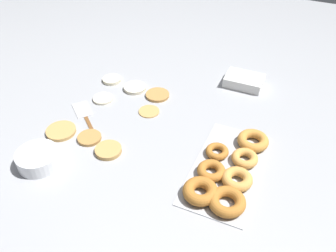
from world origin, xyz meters
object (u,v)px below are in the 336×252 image
(pancake_1, at_px, (112,80))
(pancake_2, at_px, (89,138))
(pancake_5, at_px, (149,111))
(container_stack, at_px, (244,81))
(pancake_4, at_px, (61,131))
(pancake_6, at_px, (108,150))
(pancake_3, at_px, (135,88))
(batter_bowl, at_px, (38,159))
(donut_tray, at_px, (228,172))
(spatula, at_px, (84,113))
(pancake_0, at_px, (103,99))
(pancake_7, at_px, (158,95))

(pancake_1, xyz_separation_m, pancake_2, (-0.37, -0.12, -0.00))
(pancake_5, bearing_deg, pancake_1, 61.53)
(container_stack, bearing_deg, pancake_2, 143.44)
(pancake_4, bearing_deg, pancake_6, -94.97)
(pancake_3, xyz_separation_m, pancake_5, (-0.12, -0.13, -0.00))
(pancake_4, height_order, batter_bowl, batter_bowl)
(pancake_3, relative_size, donut_tray, 0.23)
(pancake_3, height_order, spatula, pancake_3)
(pancake_5, height_order, container_stack, container_stack)
(container_stack, bearing_deg, pancake_5, 138.98)
(donut_tray, distance_m, spatula, 0.62)
(pancake_2, height_order, pancake_4, pancake_4)
(pancake_1, bearing_deg, pancake_0, -164.13)
(pancake_2, relative_size, donut_tray, 0.21)
(pancake_6, height_order, container_stack, container_stack)
(pancake_2, distance_m, container_stack, 0.71)
(pancake_7, xyz_separation_m, batter_bowl, (-0.52, 0.20, 0.02))
(container_stack, bearing_deg, pancake_6, 151.49)
(pancake_5, bearing_deg, spatula, 115.75)
(pancake_7, bearing_deg, pancake_3, 86.13)
(pancake_3, bearing_deg, pancake_5, -133.51)
(pancake_3, distance_m, batter_bowl, 0.53)
(pancake_7, bearing_deg, pancake_4, 147.05)
(pancake_6, height_order, batter_bowl, batter_bowl)
(pancake_3, distance_m, pancake_6, 0.39)
(pancake_0, xyz_separation_m, pancake_7, (0.11, -0.20, 0.00))
(pancake_2, distance_m, pancake_7, 0.36)
(pancake_2, bearing_deg, pancake_4, 95.30)
(pancake_0, relative_size, pancake_4, 0.76)
(pancake_7, xyz_separation_m, spatula, (-0.22, 0.22, -0.00))
(pancake_5, distance_m, batter_bowl, 0.46)
(donut_tray, bearing_deg, pancake_6, 98.16)
(pancake_7, bearing_deg, donut_tray, -128.40)
(pancake_4, relative_size, spatula, 0.56)
(pancake_0, relative_size, pancake_3, 0.87)
(batter_bowl, bearing_deg, pancake_2, -25.77)
(pancake_7, distance_m, batter_bowl, 0.55)
(pancake_1, relative_size, batter_bowl, 0.58)
(pancake_0, distance_m, pancake_6, 0.31)
(pancake_0, height_order, pancake_6, pancake_6)
(pancake_2, bearing_deg, pancake_5, -28.96)
(batter_bowl, relative_size, spatula, 0.71)
(pancake_3, bearing_deg, pancake_0, 144.88)
(donut_tray, height_order, container_stack, same)
(pancake_1, relative_size, spatula, 0.41)
(pancake_1, xyz_separation_m, pancake_6, (-0.40, -0.22, 0.00))
(pancake_4, distance_m, donut_tray, 0.62)
(batter_bowl, bearing_deg, pancake_1, 4.12)
(pancake_7, relative_size, batter_bowl, 0.70)
(pancake_1, xyz_separation_m, pancake_7, (-0.02, -0.23, -0.00))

